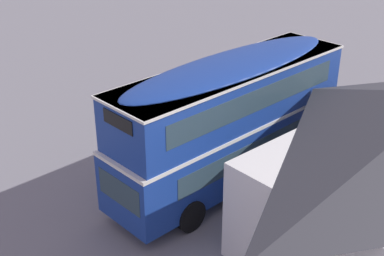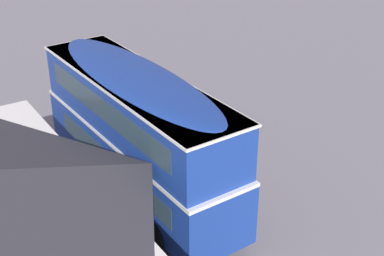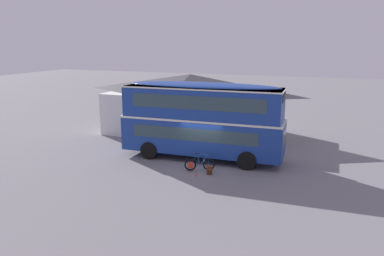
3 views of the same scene
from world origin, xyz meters
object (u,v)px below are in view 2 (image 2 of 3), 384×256
double_decker_bus (138,129)px  touring_bicycle (183,161)px  backpack_on_ground (181,152)px  water_bottle_red_squeeze (200,158)px

double_decker_bus → touring_bicycle: 3.21m
backpack_on_ground → touring_bicycle: bearing=153.2°
double_decker_bus → water_bottle_red_squeeze: (0.75, -3.12, -2.52)m
water_bottle_red_squeeze → double_decker_bus: bearing=103.5°
double_decker_bus → backpack_on_ground: 3.76m
double_decker_bus → touring_bicycle: double_decker_bus is taller
double_decker_bus → backpack_on_ground: size_ratio=19.07×
touring_bicycle → double_decker_bus: bearing=104.3°
touring_bicycle → water_bottle_red_squeeze: bearing=-78.4°
water_bottle_red_squeeze → backpack_on_ground: bearing=41.8°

